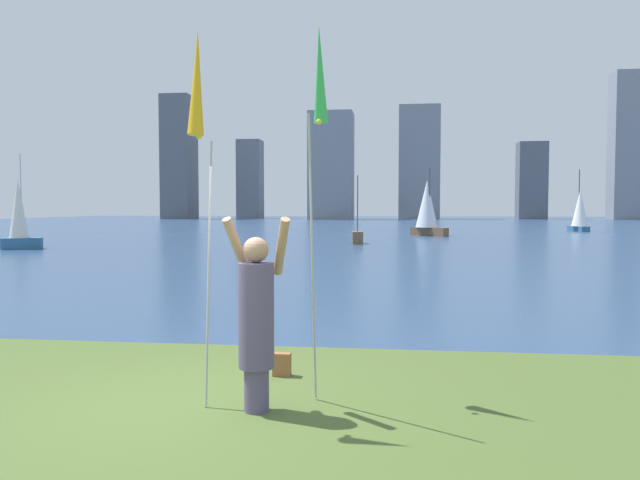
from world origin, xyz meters
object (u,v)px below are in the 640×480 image
at_px(sailboat_5, 580,211).
at_px(sailboat_2, 357,237).
at_px(kite_flag_left, 197,93).
at_px(sailboat_1, 427,207).
at_px(person, 256,316).
at_px(bag, 282,364).
at_px(sailboat_3, 19,219).
at_px(kite_flag_right, 320,86).

bearing_deg(sailboat_5, sailboat_2, -131.54).
height_order(kite_flag_left, sailboat_5, sailboat_5).
bearing_deg(sailboat_1, person, -95.02).
bearing_deg(bag, sailboat_5, 70.94).
bearing_deg(sailboat_3, sailboat_5, 37.97).
bearing_deg(bag, sailboat_3, 128.51).
distance_m(kite_flag_left, sailboat_1, 38.83).
bearing_deg(sailboat_3, sailboat_1, 39.01).
xyz_separation_m(kite_flag_left, sailboat_2, (-0.28, 28.86, -2.82)).
relative_size(kite_flag_right, bag, 14.34).
relative_size(sailboat_1, sailboat_5, 0.93).
bearing_deg(sailboat_1, sailboat_3, -140.99).
bearing_deg(person, sailboat_5, 68.11).
relative_size(sailboat_3, sailboat_5, 0.90).
xyz_separation_m(kite_flag_right, bag, (-0.54, 0.58, -3.26)).
bearing_deg(kite_flag_left, sailboat_1, 84.19).
xyz_separation_m(sailboat_1, sailboat_5, (12.67, 9.30, -0.32)).
relative_size(kite_flag_right, sailboat_3, 0.89).
bearing_deg(kite_flag_left, bag, 69.40).
distance_m(bag, sailboat_1, 37.33).
distance_m(person, bag, 1.58).
bearing_deg(kite_flag_right, sailboat_3, 128.63).
relative_size(person, sailboat_2, 0.53).
xyz_separation_m(person, sailboat_2, (-0.83, 28.72, -0.60)).
relative_size(kite_flag_left, sailboat_2, 1.02).
height_order(bag, sailboat_3, sailboat_3).
distance_m(kite_flag_left, sailboat_3, 27.63).
relative_size(kite_flag_left, bag, 13.58).
relative_size(person, bag, 7.03).
bearing_deg(sailboat_1, sailboat_2, -113.32).
bearing_deg(sailboat_3, kite_flag_left, -54.31).
bearing_deg(bag, sailboat_1, 84.81).
bearing_deg(kite_flag_left, sailboat_2, 90.55).
bearing_deg(sailboat_5, kite_flag_right, -108.26).
relative_size(person, kite_flag_left, 0.52).
height_order(kite_flag_right, sailboat_3, sailboat_3).
bearing_deg(kite_flag_right, sailboat_5, 71.74).
height_order(kite_flag_left, sailboat_2, kite_flag_left).
relative_size(kite_flag_right, sailboat_1, 0.86).
height_order(sailboat_1, sailboat_5, sailboat_5).
distance_m(kite_flag_left, sailboat_5, 50.72).
distance_m(kite_flag_left, sailboat_2, 28.99).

